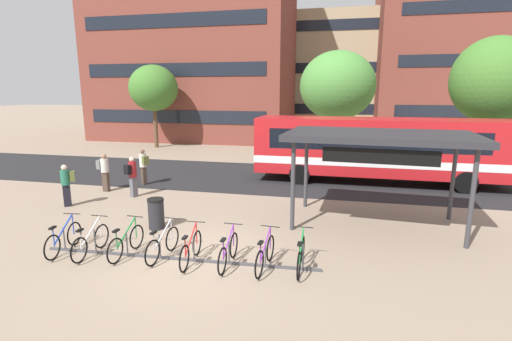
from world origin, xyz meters
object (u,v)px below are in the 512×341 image
at_px(parked_bicycle_white_1, 91,242).
at_px(parked_bicycle_green_7, 301,256).
at_px(parked_bicycle_purple_5, 228,252).
at_px(street_tree_1, 154,88).
at_px(city_bus, 380,148).
at_px(parked_bicycle_green_2, 126,242).
at_px(parked_bicycle_blue_0, 64,239).
at_px(parked_bicycle_silver_3, 163,244).
at_px(street_tree_2, 337,86).
at_px(street_tree_0, 494,80).
at_px(commuter_olive_pack_2, 67,182).
at_px(transit_shelter, 379,139).
at_px(parked_bicycle_red_4, 191,249).
at_px(parked_bicycle_purple_6, 265,255).
at_px(commuter_grey_pack_0, 104,170).
at_px(commuter_black_pack_1, 132,174).
at_px(commuter_olive_pack_3, 143,164).
at_px(trash_bin, 156,213).

xyz_separation_m(parked_bicycle_white_1, parked_bicycle_green_7, (5.83, 0.37, 0.00)).
distance_m(parked_bicycle_purple_5, street_tree_1, 22.84).
bearing_deg(city_bus, parked_bicycle_green_2, -125.67).
height_order(parked_bicycle_purple_5, parked_bicycle_green_7, same).
relative_size(parked_bicycle_blue_0, parked_bicycle_green_2, 1.00).
xyz_separation_m(parked_bicycle_green_2, parked_bicycle_silver_3, (1.05, 0.09, 0.00)).
distance_m(parked_bicycle_green_2, street_tree_1, 21.49).
bearing_deg(street_tree_2, street_tree_0, -14.19).
distance_m(city_bus, commuter_olive_pack_2, 14.14).
bearing_deg(transit_shelter, commuter_olive_pack_2, -173.64).
distance_m(parked_bicycle_white_1, parked_bicycle_red_4, 2.93).
xyz_separation_m(parked_bicycle_silver_3, parked_bicycle_green_7, (3.78, 0.10, 0.00)).
distance_m(parked_bicycle_purple_6, transit_shelter, 5.66).
relative_size(city_bus, parked_bicycle_silver_3, 7.00).
height_order(commuter_grey_pack_0, street_tree_2, street_tree_2).
height_order(transit_shelter, street_tree_0, street_tree_0).
height_order(parked_bicycle_white_1, commuter_grey_pack_0, commuter_grey_pack_0).
bearing_deg(parked_bicycle_blue_0, parked_bicycle_white_1, -95.55).
height_order(parked_bicycle_silver_3, parked_bicycle_purple_6, same).
xyz_separation_m(parked_bicycle_green_7, commuter_grey_pack_0, (-9.53, 5.78, 0.62)).
height_order(commuter_grey_pack_0, commuter_black_pack_1, commuter_black_pack_1).
height_order(parked_bicycle_green_7, commuter_olive_pack_3, commuter_olive_pack_3).
height_order(parked_bicycle_blue_0, parked_bicycle_green_7, same).
distance_m(parked_bicycle_purple_6, commuter_olive_pack_3, 10.59).
bearing_deg(parked_bicycle_red_4, parked_bicycle_green_2, 85.71).
bearing_deg(transit_shelter, parked_bicycle_silver_3, -141.70).
xyz_separation_m(parked_bicycle_red_4, transit_shelter, (5.00, 4.13, 2.59)).
bearing_deg(parked_bicycle_purple_5, commuter_olive_pack_2, 65.41).
bearing_deg(commuter_olive_pack_3, parked_bicycle_red_4, 158.54).
distance_m(parked_bicycle_silver_3, trash_bin, 2.38).
bearing_deg(parked_bicycle_purple_6, street_tree_1, 38.89).
distance_m(parked_bicycle_purple_5, commuter_olive_pack_2, 8.54).
bearing_deg(parked_bicycle_silver_3, parked_bicycle_purple_5, -86.95).
distance_m(parked_bicycle_purple_5, commuter_black_pack_1, 8.00).
xyz_separation_m(transit_shelter, commuter_olive_pack_3, (-10.52, 3.40, -1.96)).
bearing_deg(transit_shelter, parked_bicycle_purple_5, -130.38).
height_order(parked_bicycle_white_1, trash_bin, trash_bin).
relative_size(parked_bicycle_green_7, street_tree_2, 0.24).
xyz_separation_m(parked_bicycle_silver_3, commuter_olive_pack_3, (-4.64, 7.39, 0.63)).
relative_size(city_bus, parked_bicycle_purple_6, 7.00).
bearing_deg(parked_bicycle_blue_0, city_bus, -47.89).
bearing_deg(parked_bicycle_green_2, parked_bicycle_white_1, 102.48).
relative_size(parked_bicycle_purple_5, commuter_olive_pack_3, 0.99).
distance_m(parked_bicycle_red_4, transit_shelter, 6.98).
bearing_deg(parked_bicycle_red_4, parked_bicycle_purple_6, -90.43).
bearing_deg(commuter_olive_pack_2, parked_bicycle_blue_0, 92.48).
height_order(parked_bicycle_white_1, commuter_olive_pack_3, commuter_olive_pack_3).
relative_size(parked_bicycle_green_2, parked_bicycle_red_4, 1.00).
distance_m(parked_bicycle_red_4, parked_bicycle_purple_5, 1.02).
bearing_deg(street_tree_0, commuter_grey_pack_0, -151.87).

